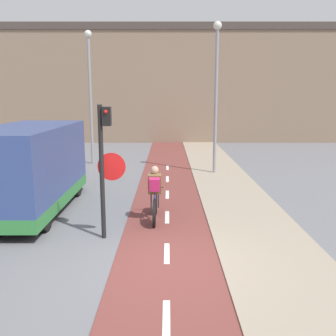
% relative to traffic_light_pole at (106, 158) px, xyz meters
% --- Properties ---
extents(ground_plane, '(120.00, 120.00, 0.00)m').
position_rel_traffic_light_pole_xyz_m(ground_plane, '(1.47, -1.47, -2.01)').
color(ground_plane, slate).
extents(bike_lane, '(2.24, 60.00, 0.02)m').
position_rel_traffic_light_pole_xyz_m(bike_lane, '(1.47, -1.47, -2.00)').
color(bike_lane, brown).
rests_on(bike_lane, ground_plane).
extents(sidewalk_strip, '(2.40, 60.00, 0.05)m').
position_rel_traffic_light_pole_xyz_m(sidewalk_strip, '(3.79, -1.47, -1.98)').
color(sidewalk_strip, gray).
rests_on(sidewalk_strip, ground_plane).
extents(building_row_background, '(60.00, 5.20, 8.56)m').
position_rel_traffic_light_pole_xyz_m(building_row_background, '(1.47, 21.49, 2.28)').
color(building_row_background, '#89705B').
rests_on(building_row_background, ground_plane).
extents(traffic_light_pole, '(0.67, 0.26, 3.24)m').
position_rel_traffic_light_pole_xyz_m(traffic_light_pole, '(0.00, 0.00, 0.00)').
color(traffic_light_pole, black).
rests_on(traffic_light_pole, ground_plane).
extents(street_lamp_far, '(0.36, 0.36, 6.58)m').
position_rel_traffic_light_pole_xyz_m(street_lamp_far, '(-2.39, 10.33, 2.03)').
color(street_lamp_far, gray).
rests_on(street_lamp_far, ground_plane).
extents(street_lamp_sidewalk, '(0.36, 0.36, 6.52)m').
position_rel_traffic_light_pole_xyz_m(street_lamp_sidewalk, '(3.58, 7.81, 2.00)').
color(street_lamp_sidewalk, gray).
rests_on(street_lamp_sidewalk, ground_plane).
extents(cyclist_near, '(0.46, 1.82, 1.55)m').
position_rel_traffic_light_pole_xyz_m(cyclist_near, '(1.13, 1.31, -1.28)').
color(cyclist_near, black).
rests_on(cyclist_near, ground_plane).
extents(van, '(2.20, 5.36, 2.57)m').
position_rel_traffic_light_pole_xyz_m(van, '(-2.66, 2.21, -0.74)').
color(van, '#334784').
rests_on(van, ground_plane).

